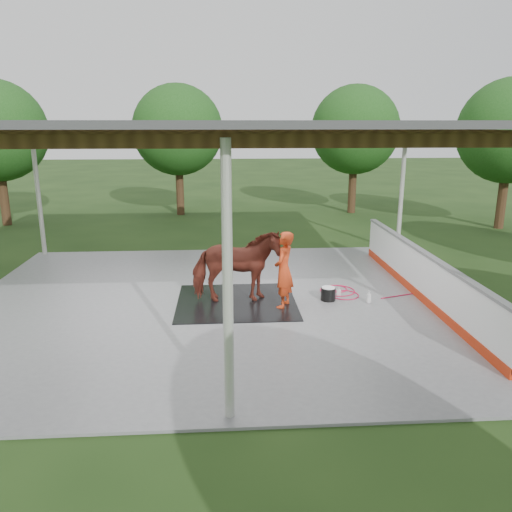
{
  "coord_description": "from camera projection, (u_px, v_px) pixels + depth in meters",
  "views": [
    {
      "loc": [
        -0.04,
        -10.98,
        4.06
      ],
      "look_at": [
        0.68,
        -0.11,
        1.17
      ],
      "focal_mm": 35.0,
      "sensor_mm": 36.0,
      "label": 1
    }
  ],
  "objects": [
    {
      "name": "soap_bottle_b",
      "position": [
        339.0,
        291.0,
        12.0
      ],
      "size": [
        0.11,
        0.11,
        0.21
      ],
      "primitive_type": "imported",
      "rotation": [
        0.0,
        0.0,
        -0.18
      ],
      "color": "#338CD8",
      "rests_on": "concrete_slab"
    },
    {
      "name": "ground",
      "position": [
        227.0,
        304.0,
        11.63
      ],
      "size": [
        100.0,
        100.0,
        0.0
      ],
      "primitive_type": "plane",
      "color": "#1E3814"
    },
    {
      "name": "soap_bottle_a",
      "position": [
        369.0,
        297.0,
        11.5
      ],
      "size": [
        0.15,
        0.15,
        0.3
      ],
      "primitive_type": "imported",
      "rotation": [
        0.0,
        0.0,
        0.49
      ],
      "color": "silver",
      "rests_on": "concrete_slab"
    },
    {
      "name": "handler",
      "position": [
        284.0,
        270.0,
        11.08
      ],
      "size": [
        0.63,
        0.75,
        1.74
      ],
      "primitive_type": "imported",
      "rotation": [
        0.0,
        0.0,
        -1.98
      ],
      "color": "red",
      "rests_on": "concrete_slab"
    },
    {
      "name": "rubber_mat",
      "position": [
        237.0,
        302.0,
        11.58
      ],
      "size": [
        2.73,
        2.56,
        0.02
      ],
      "primitive_type": "cube",
      "color": "black",
      "rests_on": "concrete_slab"
    },
    {
      "name": "concrete_slab",
      "position": [
        227.0,
        303.0,
        11.62
      ],
      "size": [
        12.0,
        10.0,
        0.05
      ],
      "primitive_type": "cube",
      "color": "slate",
      "rests_on": "ground"
    },
    {
      "name": "hose_coil",
      "position": [
        340.0,
        292.0,
        12.28
      ],
      "size": [
        2.56,
        1.11,
        0.02
      ],
      "color": "#C70E3B",
      "rests_on": "concrete_slab"
    },
    {
      "name": "horse",
      "position": [
        236.0,
        266.0,
        11.36
      ],
      "size": [
        2.03,
        0.96,
        1.69
      ],
      "primitive_type": "imported",
      "rotation": [
        0.0,
        0.0,
        1.6
      ],
      "color": "maroon",
      "rests_on": "rubber_mat"
    },
    {
      "name": "wash_bucket",
      "position": [
        328.0,
        294.0,
        11.68
      ],
      "size": [
        0.34,
        0.34,
        0.32
      ],
      "color": "black",
      "rests_on": "concrete_slab"
    },
    {
      "name": "tree_belt",
      "position": [
        237.0,
        136.0,
        11.54
      ],
      "size": [
        28.0,
        28.0,
        5.8
      ],
      "color": "#382314",
      "rests_on": "ground"
    },
    {
      "name": "pavilion_structure",
      "position": [
        224.0,
        128.0,
        10.61
      ],
      "size": [
        12.6,
        10.6,
        4.05
      ],
      "color": "beige",
      "rests_on": "ground"
    },
    {
      "name": "dasher_board",
      "position": [
        421.0,
        276.0,
        11.77
      ],
      "size": [
        0.16,
        8.0,
        1.15
      ],
      "color": "red",
      "rests_on": "concrete_slab"
    }
  ]
}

